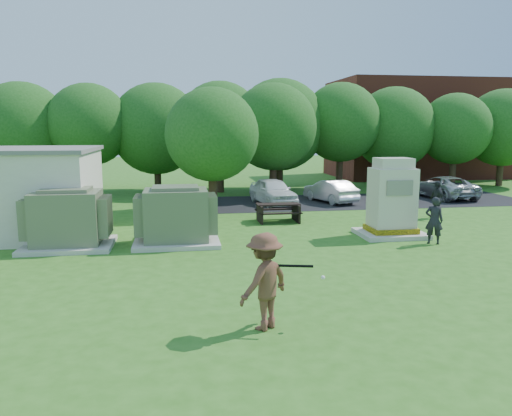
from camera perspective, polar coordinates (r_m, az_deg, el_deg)
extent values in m
plane|color=#2D6619|center=(14.07, 2.55, -7.81)|extent=(120.00, 120.00, 0.00)
cube|color=maroon|center=(45.20, 18.55, 8.55)|extent=(15.00, 8.00, 8.00)
cube|color=#232326|center=(28.69, 10.94, 0.77)|extent=(20.00, 6.00, 0.01)
cube|color=beige|center=(18.53, -20.58, -3.99)|extent=(3.00, 2.40, 0.15)
cube|color=#636B4D|center=(18.35, -20.75, -1.03)|extent=(2.20, 1.80, 1.80)
cube|color=#636B4D|center=(18.21, -20.92, 1.95)|extent=(1.60, 1.30, 0.12)
cube|color=#636B4D|center=(18.65, -24.58, -1.03)|extent=(0.32, 1.50, 1.35)
cube|color=#636B4D|center=(18.12, -16.82, -0.86)|extent=(0.32, 1.50, 1.35)
cube|color=beige|center=(18.14, -9.04, -3.79)|extent=(3.00, 2.40, 0.15)
cube|color=#5B6748|center=(17.95, -9.12, -0.76)|extent=(2.20, 1.80, 1.80)
cube|color=#5B6748|center=(17.81, -9.20, 2.29)|extent=(1.60, 1.30, 0.12)
cube|color=#5B6748|center=(18.00, -13.17, -0.78)|extent=(0.32, 1.50, 1.35)
cube|color=#5B6748|center=(17.98, -5.07, -0.58)|extent=(0.32, 1.50, 1.35)
cube|color=beige|center=(19.87, 15.11, -2.84)|extent=(2.45, 2.01, 0.17)
cube|color=yellow|center=(19.83, 15.13, -2.32)|extent=(1.73, 1.39, 0.20)
cube|color=beige|center=(19.63, 15.28, 1.15)|extent=(1.56, 1.23, 2.23)
cube|color=beige|center=(19.50, 15.44, 4.97)|extent=(1.28, 1.00, 0.39)
cube|color=gray|center=(18.99, 16.12, 2.21)|extent=(1.00, 0.04, 0.56)
cube|color=black|center=(21.95, 2.54, 0.43)|extent=(1.89, 0.73, 0.06)
cube|color=black|center=(22.56, 2.24, -0.14)|extent=(1.89, 0.26, 0.05)
cube|color=black|center=(21.44, 2.84, -0.64)|extent=(1.89, 0.26, 0.05)
cube|color=black|center=(21.87, 0.43, -0.63)|extent=(0.08, 1.42, 0.78)
cube|color=black|center=(22.19, 4.60, -0.52)|extent=(0.08, 1.42, 0.78)
imported|color=brown|center=(10.27, 0.97, -8.37)|extent=(1.48, 1.40, 2.02)
imported|color=black|center=(18.81, 19.69, -1.35)|extent=(0.73, 0.62, 1.70)
imported|color=#27272D|center=(24.31, 19.96, 0.93)|extent=(0.49, 1.03, 1.71)
imported|color=white|center=(27.11, 1.94, 1.94)|extent=(2.33, 4.35, 1.41)
imported|color=silver|center=(28.07, 8.48, 1.93)|extent=(2.32, 3.99, 1.24)
imported|color=black|center=(29.90, 15.64, 2.10)|extent=(2.99, 4.51, 1.22)
imported|color=#ADACB1|center=(31.44, 20.57, 2.26)|extent=(2.57, 4.86, 1.30)
cylinder|color=black|center=(10.25, 4.17, -6.61)|extent=(0.84, 0.26, 0.06)
cylinder|color=maroon|center=(10.12, 1.56, -6.80)|extent=(0.23, 0.11, 0.06)
sphere|color=white|center=(10.52, 7.65, -7.89)|extent=(0.09, 0.09, 0.09)
cylinder|color=#47301E|center=(34.01, -24.80, 3.41)|extent=(0.44, 0.44, 2.40)
sphere|color=#235B1C|center=(33.89, -25.13, 8.26)|extent=(5.60, 5.60, 5.60)
cylinder|color=#47301E|center=(32.54, -18.31, 3.92)|extent=(0.44, 0.44, 2.80)
sphere|color=#235B1C|center=(32.42, -18.57, 9.03)|extent=(5.00, 5.00, 5.00)
cylinder|color=#47301E|center=(32.94, -11.17, 3.83)|extent=(0.44, 0.44, 2.30)
sphere|color=#235B1C|center=(32.81, -11.33, 8.86)|extent=(5.80, 5.80, 5.80)
cylinder|color=#47301E|center=(32.12, -4.08, 4.21)|extent=(0.44, 0.44, 2.70)
sphere|color=#235B1C|center=(32.00, -4.14, 9.51)|extent=(5.40, 5.40, 5.40)
cylinder|color=#47301E|center=(33.29, 2.73, 4.22)|extent=(0.44, 0.44, 2.50)
sphere|color=#235B1C|center=(33.17, 2.77, 9.48)|extent=(6.00, 6.00, 6.00)
cylinder|color=#47301E|center=(33.93, 9.52, 4.54)|extent=(0.44, 0.44, 2.90)
sphere|color=#235B1C|center=(33.82, 9.66, 9.63)|extent=(5.20, 5.20, 5.20)
cylinder|color=#47301E|center=(35.95, 15.29, 4.20)|extent=(0.44, 0.44, 2.40)
sphere|color=#235B1C|center=(35.84, 15.48, 8.79)|extent=(5.60, 5.60, 5.60)
cylinder|color=#47301E|center=(36.98, 21.54, 4.17)|extent=(0.44, 0.44, 2.60)
sphere|color=#235B1C|center=(36.88, 21.79, 8.41)|extent=(4.80, 4.80, 4.80)
cylinder|color=#47301E|center=(39.65, 26.11, 4.09)|extent=(0.44, 0.44, 2.50)
sphere|color=#235B1C|center=(39.55, 26.40, 8.23)|extent=(5.40, 5.40, 5.40)
cylinder|color=#47301E|center=(24.91, -4.96, 2.43)|extent=(0.44, 0.44, 2.40)
sphere|color=#235B1C|center=(24.75, -5.04, 8.37)|extent=(4.60, 4.60, 4.60)
cylinder|color=#47301E|center=(30.36, 1.94, 3.85)|extent=(0.44, 0.44, 2.60)
sphere|color=#235B1C|center=(30.23, 1.97, 9.25)|extent=(5.20, 5.20, 5.20)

